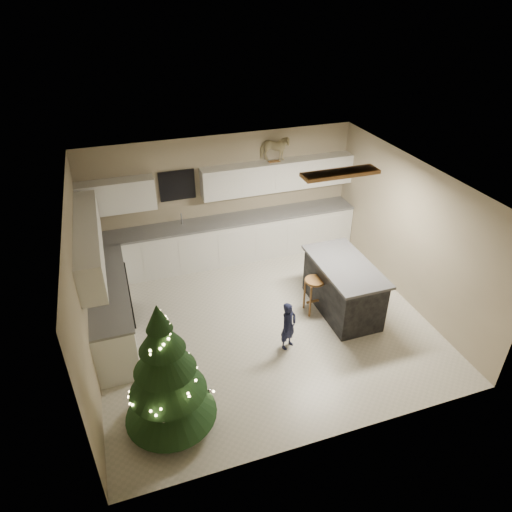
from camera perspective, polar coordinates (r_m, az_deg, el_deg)
The scene contains 8 objects.
ground_plane at distance 8.06m, azimuth 0.81°, elevation -8.22°, with size 5.50×5.50×0.00m, color beige.
room_shell at distance 7.08m, azimuth 1.08°, elevation 2.77°, with size 5.52×5.02×2.61m.
cabinetry at distance 8.76m, azimuth -8.39°, elevation 1.04°, with size 5.50×3.20×2.00m.
island at distance 8.21m, azimuth 10.80°, elevation -3.84°, with size 0.90×1.70×0.95m.
bar_stool at distance 8.07m, azimuth 7.33°, elevation -3.93°, with size 0.35×0.35×0.68m.
christmas_tree at distance 6.06m, azimuth -11.09°, elevation -14.87°, with size 1.26×1.21×2.01m.
toddler at distance 7.34m, azimuth 4.07°, elevation -8.71°, with size 0.31×0.20×0.85m, color black.
rocking_horse at distance 9.20m, azimuth 2.31°, elevation 13.28°, with size 0.66×0.50×0.53m.
Camera 1 is at (-2.09, -5.83, 5.17)m, focal length 32.00 mm.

